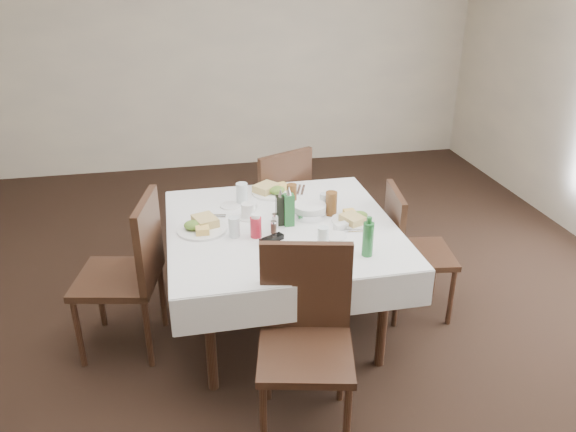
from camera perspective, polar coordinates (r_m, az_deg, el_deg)
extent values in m
plane|color=black|center=(3.72, -2.52, -13.16)|extent=(7.00, 7.00, 0.00)
cube|color=#B7AB9A|center=(6.46, -7.90, 16.94)|extent=(6.00, 0.04, 2.80)
cylinder|color=black|center=(3.23, -7.90, -12.10)|extent=(0.06, 0.06, 0.72)
cylinder|color=black|center=(4.09, -9.05, -3.54)|extent=(0.06, 0.06, 0.72)
cylinder|color=black|center=(3.42, 9.62, -9.92)|extent=(0.06, 0.06, 0.72)
cylinder|color=black|center=(4.24, 4.80, -2.21)|extent=(0.06, 0.06, 0.72)
cube|color=black|center=(3.52, -0.65, -1.33)|extent=(1.28, 1.28, 0.03)
cube|color=white|center=(3.51, -0.65, -1.02)|extent=(1.41, 1.41, 0.01)
cube|color=white|center=(4.18, -2.51, 1.79)|extent=(1.40, 0.02, 0.22)
cube|color=white|center=(2.97, 2.01, -8.80)|extent=(1.40, 0.02, 0.22)
cube|color=white|center=(3.74, 9.94, -1.55)|extent=(0.02, 1.40, 0.22)
cube|color=white|center=(3.51, -11.96, -3.65)|extent=(0.02, 1.40, 0.22)
cube|color=black|center=(4.46, -1.85, 0.96)|extent=(0.62, 0.62, 0.04)
cube|color=black|center=(4.20, -0.25, 3.16)|extent=(0.44, 0.23, 0.51)
cylinder|color=black|center=(4.81, -1.20, -0.24)|extent=(0.04, 0.04, 0.48)
cylinder|color=black|center=(4.52, 1.74, -2.01)|extent=(0.04, 0.04, 0.48)
cylinder|color=black|center=(4.62, -5.28, -1.52)|extent=(0.04, 0.04, 0.48)
cylinder|color=black|center=(4.31, -2.48, -3.46)|extent=(0.04, 0.04, 0.48)
cube|color=black|center=(2.90, 1.79, -13.82)|extent=(0.56, 0.56, 0.04)
cube|color=black|center=(2.92, 1.81, -7.23)|extent=(0.47, 0.14, 0.52)
cylinder|color=black|center=(2.91, -2.51, -20.00)|extent=(0.04, 0.04, 0.48)
cylinder|color=black|center=(3.21, -2.08, -14.83)|extent=(0.04, 0.04, 0.48)
cylinder|color=black|center=(2.92, 6.03, -20.02)|extent=(0.04, 0.04, 0.48)
cylinder|color=black|center=(3.22, 5.45, -14.86)|extent=(0.04, 0.04, 0.48)
cube|color=black|center=(3.93, 13.23, -3.82)|extent=(0.49, 0.49, 0.04)
cube|color=black|center=(3.78, 10.72, -0.82)|extent=(0.10, 0.43, 0.47)
cylinder|color=black|center=(3.95, 16.26, -7.82)|extent=(0.04, 0.04, 0.44)
cylinder|color=black|center=(3.84, 10.94, -8.17)|extent=(0.04, 0.04, 0.44)
cylinder|color=black|center=(4.25, 14.71, -5.11)|extent=(0.04, 0.04, 0.44)
cylinder|color=black|center=(4.15, 9.77, -5.35)|extent=(0.04, 0.04, 0.44)
cube|color=black|center=(3.62, -16.93, -6.11)|extent=(0.57, 0.57, 0.04)
cube|color=black|center=(3.43, -13.98, -2.46)|extent=(0.14, 0.48, 0.53)
cylinder|color=black|center=(3.97, -18.57, -7.51)|extent=(0.04, 0.04, 0.49)
cylinder|color=black|center=(3.86, -12.66, -7.74)|extent=(0.04, 0.04, 0.49)
cylinder|color=black|center=(3.65, -20.52, -11.00)|extent=(0.04, 0.04, 0.49)
cylinder|color=black|center=(3.53, -14.05, -11.40)|extent=(0.04, 0.04, 0.49)
cylinder|color=white|center=(3.97, -1.51, 2.45)|extent=(0.31, 0.31, 0.02)
cube|color=tan|center=(3.96, -2.25, 2.88)|extent=(0.20, 0.20, 0.05)
cube|color=gold|center=(3.99, -0.79, 2.98)|extent=(0.12, 0.11, 0.04)
ellipsoid|color=#396A25|center=(3.92, -1.15, 2.65)|extent=(0.11, 0.10, 0.05)
cylinder|color=white|center=(3.10, 0.45, -4.49)|extent=(0.29, 0.29, 0.02)
cube|color=tan|center=(3.07, 1.26, -4.18)|extent=(0.17, 0.14, 0.05)
cube|color=gold|center=(3.09, -0.55, -4.05)|extent=(0.11, 0.09, 0.04)
ellipsoid|color=#396A25|center=(3.13, 0.46, -3.54)|extent=(0.11, 0.10, 0.05)
cylinder|color=white|center=(3.58, 6.61, -0.43)|extent=(0.27, 0.27, 0.01)
cube|color=tan|center=(3.52, 6.57, -0.30)|extent=(0.16, 0.17, 0.05)
cube|color=gold|center=(3.61, 6.34, 0.26)|extent=(0.08, 0.10, 0.04)
ellipsoid|color=#396A25|center=(3.58, 7.31, 0.09)|extent=(0.10, 0.09, 0.05)
cylinder|color=white|center=(3.48, -8.72, -1.34)|extent=(0.31, 0.31, 0.02)
cube|color=tan|center=(3.50, -8.42, -0.49)|extent=(0.17, 0.19, 0.05)
cube|color=gold|center=(3.41, -8.70, -1.34)|extent=(0.08, 0.10, 0.04)
ellipsoid|color=#396A25|center=(3.46, -9.60, -0.91)|extent=(0.11, 0.10, 0.05)
cylinder|color=white|center=(3.78, -5.88, 1.05)|extent=(0.14, 0.14, 0.01)
cylinder|color=white|center=(3.37, 4.74, -2.04)|extent=(0.14, 0.14, 0.01)
cylinder|color=silver|center=(3.79, -4.70, 2.30)|extent=(0.08, 0.08, 0.14)
cylinder|color=silver|center=(3.24, 3.57, -2.13)|extent=(0.07, 0.07, 0.12)
cylinder|color=silver|center=(3.70, 3.72, 1.45)|extent=(0.06, 0.06, 0.12)
cylinder|color=silver|center=(3.36, -5.49, -1.11)|extent=(0.07, 0.07, 0.12)
cylinder|color=brown|center=(3.77, 0.38, 2.21)|extent=(0.07, 0.07, 0.14)
cylinder|color=brown|center=(3.63, 4.42, 1.28)|extent=(0.07, 0.07, 0.16)
cylinder|color=silver|center=(3.63, 2.19, 0.36)|extent=(0.24, 0.24, 0.04)
cylinder|color=white|center=(3.61, 2.19, 0.83)|extent=(0.21, 0.21, 0.05)
cube|color=black|center=(3.48, -0.76, 0.57)|extent=(0.06, 0.06, 0.19)
cone|color=silver|center=(3.43, -0.77, 2.41)|extent=(0.03, 0.03, 0.05)
cube|color=#256C31|center=(3.47, 0.09, 0.62)|extent=(0.06, 0.06, 0.20)
cone|color=silver|center=(3.41, 0.09, 2.61)|extent=(0.03, 0.03, 0.06)
cylinder|color=#B71C2E|center=(3.34, -3.29, -1.14)|extent=(0.07, 0.07, 0.13)
cylinder|color=white|center=(3.31, -3.32, 0.00)|extent=(0.05, 0.05, 0.02)
cylinder|color=white|center=(3.47, -1.33, -0.55)|extent=(0.04, 0.04, 0.07)
cylinder|color=silver|center=(3.45, -1.34, 0.11)|extent=(0.04, 0.04, 0.01)
cylinder|color=#422D22|center=(3.39, -1.48, -1.23)|extent=(0.04, 0.04, 0.07)
cylinder|color=silver|center=(3.38, -1.48, -0.63)|extent=(0.04, 0.04, 0.01)
cylinder|color=white|center=(3.61, -4.08, -0.12)|extent=(0.14, 0.14, 0.01)
cylinder|color=white|center=(3.58, -4.11, 0.60)|extent=(0.08, 0.08, 0.09)
cylinder|color=black|center=(3.57, -4.12, 1.05)|extent=(0.07, 0.07, 0.01)
torus|color=white|center=(3.62, -3.48, 0.84)|extent=(0.06, 0.04, 0.06)
cube|color=black|center=(3.30, -1.68, -2.36)|extent=(0.16, 0.12, 0.03)
cylinder|color=#256C31|center=(3.15, 8.12, -2.36)|extent=(0.06, 0.06, 0.20)
cylinder|color=#256C31|center=(3.10, 8.25, -0.43)|extent=(0.03, 0.03, 0.04)
cube|color=white|center=(3.46, 5.40, -1.05)|extent=(0.09, 0.07, 0.04)
cube|color=#F1A2B1|center=(3.46, 5.40, -0.94)|extent=(0.07, 0.05, 0.02)
cube|color=silver|center=(4.02, 1.10, 2.66)|extent=(0.08, 0.18, 0.01)
cube|color=silver|center=(4.01, 1.52, 2.64)|extent=(0.08, 0.18, 0.01)
cube|color=silver|center=(3.02, -1.48, -5.44)|extent=(0.08, 0.16, 0.01)
cube|color=silver|center=(3.03, -1.95, -5.38)|extent=(0.08, 0.16, 0.01)
cube|color=silver|center=(3.44, 7.17, -1.60)|extent=(0.17, 0.03, 0.01)
cube|color=silver|center=(3.46, 7.07, -1.41)|extent=(0.17, 0.03, 0.01)
cube|color=silver|center=(3.66, -7.79, 0.08)|extent=(0.19, 0.06, 0.01)
cube|color=silver|center=(3.63, -7.85, -0.12)|extent=(0.19, 0.06, 0.01)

